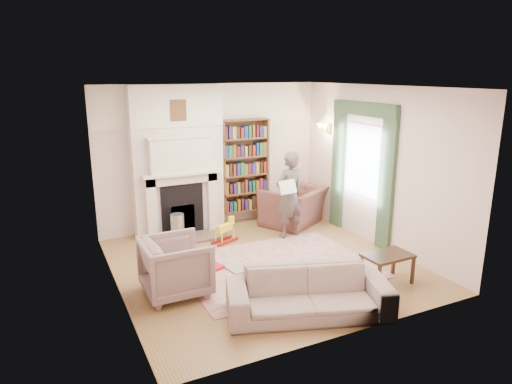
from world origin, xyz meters
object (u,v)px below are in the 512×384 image
armchair_left (176,267)px  sofa (309,293)px  armchair_reading (293,206)px  coffee_table (387,269)px  rocking_horse (225,231)px  man_reading (289,195)px  bookcase (245,166)px  paraffin_heater (178,229)px

armchair_left → sofa: size_ratio=0.43×
armchair_reading → sofa: bearing=33.5°
armchair_reading → coffee_table: bearing=58.4°
coffee_table → rocking_horse: 2.98m
man_reading → rocking_horse: man_reading is taller
coffee_table → rocking_horse: bearing=119.5°
man_reading → bookcase: bearing=-83.3°
rocking_horse → armchair_reading: bearing=-10.9°
armchair_reading → rocking_horse: (-1.64, -0.35, -0.15)m
bookcase → coffee_table: 3.70m
bookcase → armchair_left: bearing=-131.3°
man_reading → coffee_table: man_reading is taller
bookcase → paraffin_heater: (-1.61, -0.61, -0.90)m
armchair_left → rocking_horse: size_ratio=1.73×
armchair_reading → man_reading: size_ratio=0.72×
rocking_horse → coffee_table: bearing=-82.3°
paraffin_heater → rocking_horse: paraffin_heater is taller
armchair_left → man_reading: bearing=-63.4°
armchair_reading → coffee_table: (-0.12, -2.91, -0.16)m
armchair_reading → coffee_table: armchair_reading is taller
armchair_reading → man_reading: man_reading is taller
armchair_left → rocking_horse: bearing=-41.5°
armchair_left → sofa: 1.87m
armchair_reading → paraffin_heater: size_ratio=2.13×
man_reading → armchair_left: bearing=16.9°
armchair_reading → rocking_horse: armchair_reading is taller
armchair_reading → paraffin_heater: bearing=-28.8°
sofa → bookcase: bearing=96.4°
bookcase → man_reading: bearing=-73.3°
sofa → coffee_table: bearing=28.7°
armchair_left → paraffin_heater: 1.96m
armchair_reading → coffee_table: size_ratio=1.67×
armchair_reading → armchair_left: 3.54m
sofa → rocking_horse: bearing=108.9°
man_reading → sofa: bearing=55.3°
bookcase → armchair_left: size_ratio=2.08×
man_reading → coffee_table: bearing=88.0°
coffee_table → rocking_horse: rocking_horse is taller
armchair_left → coffee_table: (2.87, -1.02, -0.18)m
armchair_left → sofa: bearing=-133.8°
bookcase → sofa: 3.96m
rocking_horse → bookcase: bearing=25.6°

